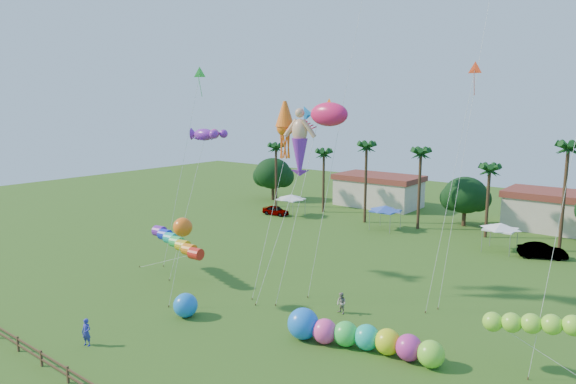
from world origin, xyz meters
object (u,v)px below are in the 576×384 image
Objects in this scene: spectator_b at (341,303)px; blue_ball at (186,305)px; car_a at (276,210)px; spectator_a at (86,332)px; car_b at (542,251)px; caterpillar_inflatable at (357,336)px.

blue_ball is at bearing -122.86° from spectator_b.
spectator_a is at bearing -161.62° from car_a.
car_b is 2.57× the size of blue_ball.
caterpillar_inflatable is at bearing 146.44° from car_b.
caterpillar_inflatable is 5.76× the size of blue_ball.
caterpillar_inflatable is at bearing 18.62° from spectator_a.
car_a is 34.99m from spectator_b.
car_a is 34.28m from car_b.
spectator_b is (25.86, -23.56, 0.15)m from car_a.
spectator_a reaches higher than car_a.
blue_ball is at bearing -177.06° from caterpillar_inflatable.
car_a is at bearing 124.57° from caterpillar_inflatable.
blue_ball is at bearing 127.63° from car_b.
car_a is 35.54m from blue_ball.
car_a is at bearing 118.99° from blue_ball.
spectator_b is 0.16× the size of caterpillar_inflatable.
caterpillar_inflatable is 12.85m from blue_ball.
car_a is at bearing 153.72° from spectator_b.
caterpillar_inflatable reaches higher than spectator_a.
blue_ball is at bearing 59.90° from spectator_a.
spectator_a is (-18.52, -38.97, 0.15)m from car_b.
car_b is 2.53× the size of spectator_a.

